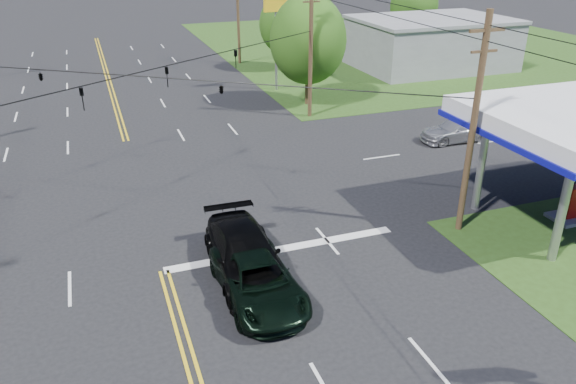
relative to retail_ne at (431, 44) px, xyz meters
name	(u,v)px	position (x,y,z in m)	size (l,w,h in m)	color
ground	(141,191)	(-30.00, -20.00, -2.20)	(280.00, 280.00, 0.00)	black
grass_ne	(409,43)	(5.00, 12.00, -2.20)	(46.00, 48.00, 0.03)	#263F14
stop_bar	(283,249)	(-25.00, -28.00, -2.20)	(10.00, 0.50, 0.02)	silver
retail_ne	(431,44)	(0.00, 0.00, 0.00)	(14.00, 10.00, 4.40)	slate
pole_se	(473,124)	(-17.00, -29.00, 2.72)	(1.60, 0.28, 9.50)	#3B2718
pole_ne	(311,47)	(-17.00, -11.00, 2.72)	(1.60, 0.28, 9.50)	#3B2718
pole_right_far	(238,10)	(-17.00, 8.00, 2.97)	(1.60, 0.28, 10.00)	#3B2718
span_wire_signals	(126,75)	(-30.00, -20.00, 3.80)	(26.00, 18.00, 1.13)	black
power_lines	(123,24)	(-30.00, -22.00, 6.40)	(26.04, 100.00, 0.64)	black
tree_right_a	(308,40)	(-16.00, -8.00, 2.67)	(5.70, 5.70, 8.18)	#3B2718
tree_right_b	(285,24)	(-13.50, 4.00, 2.02)	(4.94, 4.94, 7.09)	#3B2718
tree_far_r	(414,6)	(4.00, 10.00, 2.34)	(5.32, 5.32, 7.63)	#3B2718
pickup_dkgreen	(258,280)	(-27.00, -30.96, -1.44)	(2.53, 5.49, 1.53)	black
suv_black	(245,255)	(-27.00, -29.28, -1.32)	(2.47, 6.06, 1.76)	black
sedan_far	(457,130)	(-10.13, -19.00, -1.50)	(1.95, 4.81, 1.40)	#ADAEB2
polesign_ne	(276,20)	(-16.86, -3.13, 3.51)	(2.06, 0.51, 7.44)	#A5A5AA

